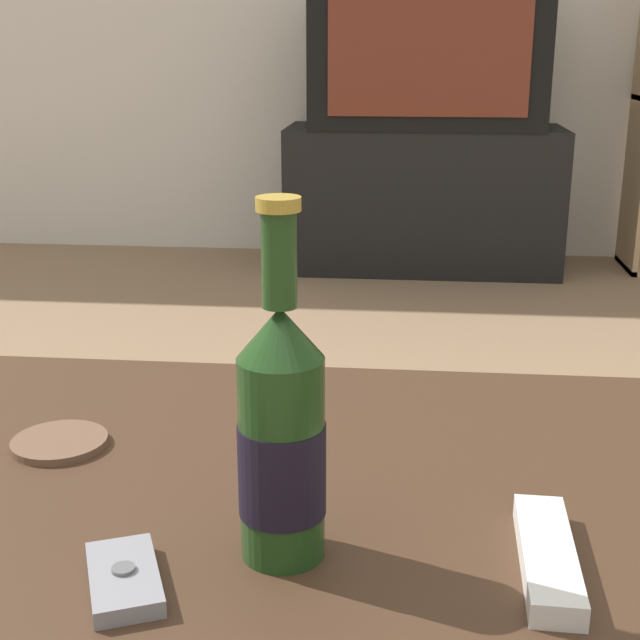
{
  "coord_description": "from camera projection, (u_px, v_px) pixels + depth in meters",
  "views": [
    {
      "loc": [
        0.12,
        -0.69,
        0.85
      ],
      "look_at": [
        0.02,
        0.22,
        0.56
      ],
      "focal_mm": 50.0,
      "sensor_mm": 36.0,
      "label": 1
    }
  ],
  "objects": [
    {
      "name": "television",
      "position": [
        428.0,
        58.0,
        3.27
      ],
      "size": [
        0.85,
        0.44,
        0.5
      ],
      "color": "black",
      "rests_on": "tv_stand"
    },
    {
      "name": "cell_phone",
      "position": [
        124.0,
        579.0,
        0.66
      ],
      "size": [
        0.08,
        0.11,
        0.02
      ],
      "rotation": [
        0.0,
        0.0,
        0.4
      ],
      "color": "gray",
      "rests_on": "coffee_table"
    },
    {
      "name": "coaster",
      "position": [
        60.0,
        442.0,
        0.89
      ],
      "size": [
        0.1,
        0.1,
        0.01
      ],
      "color": "brown",
      "rests_on": "coffee_table"
    },
    {
      "name": "remote_control",
      "position": [
        547.0,
        557.0,
        0.68
      ],
      "size": [
        0.05,
        0.16,
        0.02
      ],
      "rotation": [
        0.0,
        0.0,
        -0.04
      ],
      "color": "white",
      "rests_on": "coffee_table"
    },
    {
      "name": "beer_bottle",
      "position": [
        282.0,
        436.0,
        0.68
      ],
      "size": [
        0.07,
        0.07,
        0.28
      ],
      "color": "#1E4219",
      "rests_on": "coffee_table"
    },
    {
      "name": "tv_stand",
      "position": [
        423.0,
        199.0,
        3.43
      ],
      "size": [
        1.04,
        0.42,
        0.54
      ],
      "color": "black",
      "rests_on": "ground_plane"
    },
    {
      "name": "coffee_table",
      "position": [
        269.0,
        564.0,
        0.8
      ],
      "size": [
        1.32,
        0.69,
        0.46
      ],
      "color": "#422B1C",
      "rests_on": "ground_plane"
    }
  ]
}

